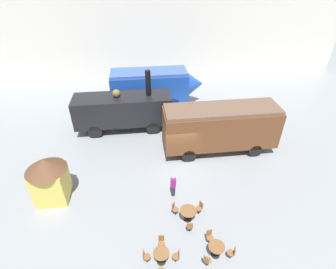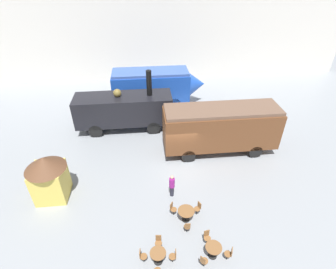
{
  "view_description": "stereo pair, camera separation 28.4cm",
  "coord_description": "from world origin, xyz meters",
  "px_view_note": "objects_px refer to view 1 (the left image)",
  "views": [
    {
      "loc": [
        -2.52,
        -14.6,
        12.27
      ],
      "look_at": [
        -0.61,
        1.0,
        1.6
      ],
      "focal_mm": 28.0,
      "sensor_mm": 36.0,
      "label": 1
    },
    {
      "loc": [
        -2.23,
        -14.63,
        12.27
      ],
      "look_at": [
        -0.61,
        1.0,
        1.6
      ],
      "focal_mm": 28.0,
      "sensor_mm": 36.0,
      "label": 2
    }
  ],
  "objects_px": {
    "streamlined_locomotive": "(156,85)",
    "cafe_chair_0": "(190,226)",
    "cafe_table_mid": "(161,255)",
    "cafe_table_far": "(216,248)",
    "passenger_coach_wooden": "(220,126)",
    "visitor_person": "(173,185)",
    "ticket_kiosk": "(49,177)",
    "steam_locomotive": "(123,109)",
    "cafe_table_near": "(188,212)"
  },
  "relations": [
    {
      "from": "cafe_table_near",
      "to": "cafe_table_far",
      "type": "height_order",
      "value": "cafe_table_near"
    },
    {
      "from": "cafe_table_far",
      "to": "passenger_coach_wooden",
      "type": "bearing_deg",
      "value": 73.51
    },
    {
      "from": "cafe_table_far",
      "to": "ticket_kiosk",
      "type": "distance_m",
      "value": 10.11
    },
    {
      "from": "steam_locomotive",
      "to": "cafe_table_mid",
      "type": "distance_m",
      "value": 12.51
    },
    {
      "from": "cafe_table_mid",
      "to": "cafe_table_far",
      "type": "bearing_deg",
      "value": 0.32
    },
    {
      "from": "passenger_coach_wooden",
      "to": "cafe_table_far",
      "type": "height_order",
      "value": "passenger_coach_wooden"
    },
    {
      "from": "cafe_table_mid",
      "to": "visitor_person",
      "type": "relative_size",
      "value": 0.48
    },
    {
      "from": "cafe_table_mid",
      "to": "ticket_kiosk",
      "type": "relative_size",
      "value": 0.26
    },
    {
      "from": "streamlined_locomotive",
      "to": "cafe_chair_0",
      "type": "relative_size",
      "value": 10.13
    },
    {
      "from": "passenger_coach_wooden",
      "to": "cafe_table_near",
      "type": "relative_size",
      "value": 8.88
    },
    {
      "from": "steam_locomotive",
      "to": "cafe_table_near",
      "type": "bearing_deg",
      "value": -70.18
    },
    {
      "from": "cafe_table_near",
      "to": "passenger_coach_wooden",
      "type": "bearing_deg",
      "value": 60.68
    },
    {
      "from": "streamlined_locomotive",
      "to": "cafe_table_far",
      "type": "height_order",
      "value": "streamlined_locomotive"
    },
    {
      "from": "steam_locomotive",
      "to": "ticket_kiosk",
      "type": "height_order",
      "value": "steam_locomotive"
    },
    {
      "from": "steam_locomotive",
      "to": "passenger_coach_wooden",
      "type": "relative_size",
      "value": 0.95
    },
    {
      "from": "steam_locomotive",
      "to": "visitor_person",
      "type": "height_order",
      "value": "steam_locomotive"
    },
    {
      "from": "cafe_table_mid",
      "to": "ticket_kiosk",
      "type": "distance_m",
      "value": 7.9
    },
    {
      "from": "cafe_chair_0",
      "to": "steam_locomotive",
      "type": "bearing_deg",
      "value": 22.36
    },
    {
      "from": "cafe_table_near",
      "to": "visitor_person",
      "type": "bearing_deg",
      "value": 106.38
    },
    {
      "from": "cafe_table_mid",
      "to": "visitor_person",
      "type": "bearing_deg",
      "value": 74.61
    },
    {
      "from": "cafe_table_far",
      "to": "ticket_kiosk",
      "type": "bearing_deg",
      "value": 150.68
    },
    {
      "from": "passenger_coach_wooden",
      "to": "cafe_chair_0",
      "type": "relative_size",
      "value": 9.48
    },
    {
      "from": "passenger_coach_wooden",
      "to": "visitor_person",
      "type": "distance_m",
      "value": 6.0
    },
    {
      "from": "streamlined_locomotive",
      "to": "cafe_table_near",
      "type": "height_order",
      "value": "streamlined_locomotive"
    },
    {
      "from": "streamlined_locomotive",
      "to": "steam_locomotive",
      "type": "bearing_deg",
      "value": -127.49
    },
    {
      "from": "cafe_chair_0",
      "to": "visitor_person",
      "type": "height_order",
      "value": "visitor_person"
    },
    {
      "from": "streamlined_locomotive",
      "to": "cafe_table_near",
      "type": "relative_size",
      "value": 9.48
    },
    {
      "from": "cafe_table_near",
      "to": "visitor_person",
      "type": "xyz_separation_m",
      "value": [
        -0.56,
        1.92,
        0.26
      ]
    },
    {
      "from": "cafe_table_near",
      "to": "cafe_table_mid",
      "type": "height_order",
      "value": "cafe_table_near"
    },
    {
      "from": "cafe_table_mid",
      "to": "visitor_person",
      "type": "xyz_separation_m",
      "value": [
        1.16,
        4.2,
        0.31
      ]
    },
    {
      "from": "visitor_person",
      "to": "ticket_kiosk",
      "type": "bearing_deg",
      "value": 174.17
    },
    {
      "from": "cafe_table_mid",
      "to": "cafe_chair_0",
      "type": "distance_m",
      "value": 2.2
    },
    {
      "from": "passenger_coach_wooden",
      "to": "cafe_table_mid",
      "type": "distance_m",
      "value": 10.05
    },
    {
      "from": "cafe_table_mid",
      "to": "cafe_chair_0",
      "type": "height_order",
      "value": "cafe_chair_0"
    },
    {
      "from": "streamlined_locomotive",
      "to": "visitor_person",
      "type": "xyz_separation_m",
      "value": [
        -0.02,
        -12.09,
        -1.27
      ]
    },
    {
      "from": "steam_locomotive",
      "to": "cafe_table_far",
      "type": "height_order",
      "value": "steam_locomotive"
    },
    {
      "from": "streamlined_locomotive",
      "to": "steam_locomotive",
      "type": "distance_m",
      "value": 5.04
    },
    {
      "from": "passenger_coach_wooden",
      "to": "ticket_kiosk",
      "type": "height_order",
      "value": "passenger_coach_wooden"
    },
    {
      "from": "passenger_coach_wooden",
      "to": "cafe_chair_0",
      "type": "xyz_separation_m",
      "value": [
        -3.54,
        -7.02,
        -1.6
      ]
    },
    {
      "from": "cafe_table_mid",
      "to": "visitor_person",
      "type": "height_order",
      "value": "visitor_person"
    },
    {
      "from": "cafe_table_mid",
      "to": "cafe_table_far",
      "type": "height_order",
      "value": "cafe_table_mid"
    },
    {
      "from": "streamlined_locomotive",
      "to": "visitor_person",
      "type": "height_order",
      "value": "streamlined_locomotive"
    },
    {
      "from": "cafe_chair_0",
      "to": "streamlined_locomotive",
      "type": "bearing_deg",
      "value": 6.12
    },
    {
      "from": "cafe_table_far",
      "to": "cafe_chair_0",
      "type": "distance_m",
      "value": 1.77
    },
    {
      "from": "streamlined_locomotive",
      "to": "ticket_kiosk",
      "type": "relative_size",
      "value": 2.94
    },
    {
      "from": "steam_locomotive",
      "to": "passenger_coach_wooden",
      "type": "distance_m",
      "value": 8.06
    },
    {
      "from": "streamlined_locomotive",
      "to": "steam_locomotive",
      "type": "relative_size",
      "value": 1.12
    },
    {
      "from": "steam_locomotive",
      "to": "passenger_coach_wooden",
      "type": "xyz_separation_m",
      "value": [
        7.08,
        -3.83,
        0.22
      ]
    },
    {
      "from": "visitor_person",
      "to": "ticket_kiosk",
      "type": "xyz_separation_m",
      "value": [
        -7.23,
        0.74,
        0.79
      ]
    },
    {
      "from": "cafe_chair_0",
      "to": "ticket_kiosk",
      "type": "bearing_deg",
      "value": 69.94
    }
  ]
}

